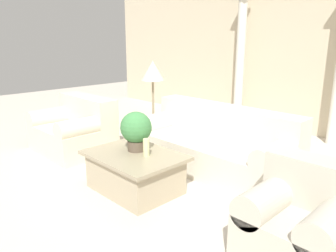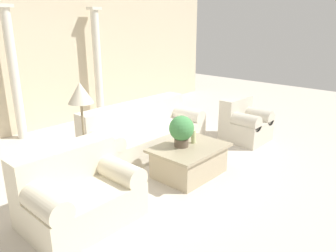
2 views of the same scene
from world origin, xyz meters
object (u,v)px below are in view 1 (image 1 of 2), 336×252
Objects in this scene: potted_plant at (136,129)px; sofa_long at (214,144)px; loveseat at (75,129)px; coffee_table at (135,172)px; armchair at (301,220)px; floor_lamp at (153,75)px.

sofa_long is at bearing 75.28° from potted_plant.
coffee_table is (1.77, -0.22, -0.12)m from loveseat.
armchair reaches higher than coffee_table.
loveseat is at bearing 179.05° from armchair.
loveseat is at bearing -128.23° from floor_lamp.
armchair is (1.68, -1.04, 0.01)m from sofa_long.
coffee_table is 1.83m from floor_lamp.
armchair is (2.90, -1.03, -0.83)m from floor_lamp.
sofa_long is at bearing 0.67° from floor_lamp.
sofa_long is 2.78× the size of armchair.
armchair is at bearing 2.06° from potted_plant.
loveseat is 1.49m from floor_lamp.
coffee_table is at bearing -49.71° from floor_lamp.
loveseat is 3.67m from armchair.
floor_lamp reaches higher than loveseat.
coffee_table is at bearing -100.20° from sofa_long.
sofa_long is 1.97m from armchair.
coffee_table is 1.37× the size of armchair.
floor_lamp is 1.73× the size of armchair.
loveseat is 1.74m from potted_plant.
floor_lamp is (-1.23, -0.01, 0.85)m from sofa_long.
sofa_long is 1.81× the size of loveseat.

